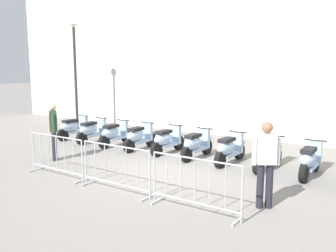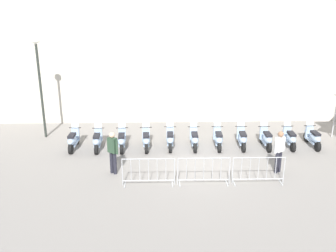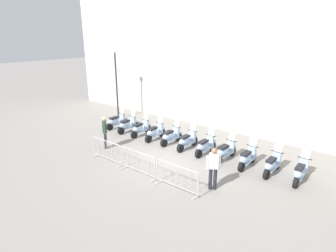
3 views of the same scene
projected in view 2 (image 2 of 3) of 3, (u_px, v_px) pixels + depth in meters
The scene contains 18 objects.
ground_plane at pixel (198, 163), 15.68m from camera, with size 120.00×120.00×0.00m, color gray.
motorcycle_0 at pixel (73, 140), 17.04m from camera, with size 0.56×1.73×1.24m.
motorcycle_1 at pixel (97, 140), 16.99m from camera, with size 0.56×1.72×1.24m.
motorcycle_2 at pixel (122, 140), 17.02m from camera, with size 0.56×1.72×1.24m.
motorcycle_3 at pixel (146, 140), 17.08m from camera, with size 0.56×1.72×1.24m.
motorcycle_4 at pixel (170, 139), 17.17m from camera, with size 0.57×1.73×1.24m.
motorcycle_5 at pixel (194, 139), 17.17m from camera, with size 0.56×1.73×1.24m.
motorcycle_6 at pixel (218, 139), 17.19m from camera, with size 0.58×1.73×1.24m.
motorcycle_7 at pixel (242, 139), 17.23m from camera, with size 0.60×1.72×1.24m.
motorcycle_8 at pixel (266, 139), 17.21m from camera, with size 0.56×1.73×1.24m.
motorcycle_9 at pixel (290, 138), 17.27m from camera, with size 0.57×1.73×1.24m.
motorcycle_10 at pixel (313, 138), 17.33m from camera, with size 0.56×1.72×1.24m.
barrier_segment_0 at pixel (148, 172), 13.67m from camera, with size 1.95×0.56×1.07m.
barrier_segment_1 at pixel (204, 171), 13.72m from camera, with size 1.95×0.56×1.07m.
barrier_segment_2 at pixel (258, 171), 13.78m from camera, with size 1.95×0.56×1.07m.
street_lamp at pixel (40, 78), 17.83m from camera, with size 0.36×0.36×4.84m.
officer_near_row_end at pixel (113, 150), 14.47m from camera, with size 0.44×0.40×1.73m.
officer_mid_plaza at pixel (279, 149), 14.56m from camera, with size 0.49×0.37×1.73m.
Camera 2 is at (-2.60, -14.20, 6.46)m, focal length 39.68 mm.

